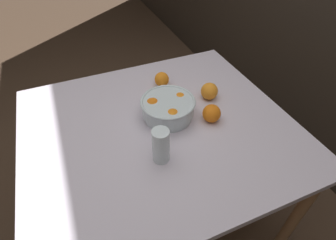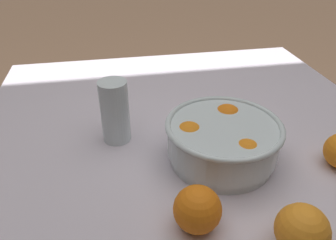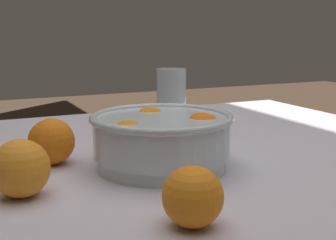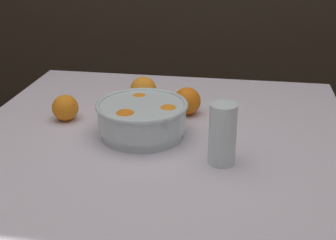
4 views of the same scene
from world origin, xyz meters
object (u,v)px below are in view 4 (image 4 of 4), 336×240
fruit_bowl (142,117)px  orange_loose_front (143,90)px  orange_loose_near_bowl (65,108)px  juice_glass (222,137)px  orange_loose_aside (187,101)px

fruit_bowl → orange_loose_front: (-0.05, 0.24, -0.01)m
fruit_bowl → orange_loose_near_bowl: 0.25m
orange_loose_near_bowl → fruit_bowl: bearing=-15.4°
juice_glass → orange_loose_aside: bearing=112.4°
orange_loose_aside → orange_loose_front: bearing=154.1°
fruit_bowl → orange_loose_near_bowl: bearing=164.6°
orange_loose_near_bowl → orange_loose_aside: 0.35m
juice_glass → orange_loose_near_bowl: bearing=157.9°
juice_glass → orange_loose_front: (-0.26, 0.36, -0.02)m
fruit_bowl → juice_glass: size_ratio=1.64×
orange_loose_front → orange_loose_aside: orange_loose_front is taller
fruit_bowl → juice_glass: (0.22, -0.12, 0.01)m
fruit_bowl → juice_glass: bearing=-28.8°
orange_loose_aside → orange_loose_near_bowl: bearing=-163.3°
orange_loose_front → orange_loose_aside: size_ratio=1.03×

